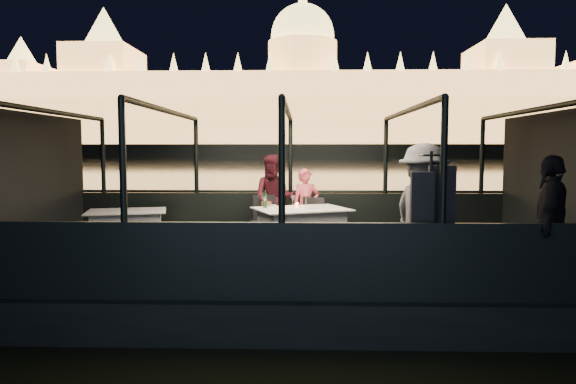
{
  "coord_description": "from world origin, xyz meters",
  "views": [
    {
      "loc": [
        0.24,
        -7.74,
        2.21
      ],
      "look_at": [
        0.0,
        0.4,
        1.55
      ],
      "focal_mm": 32.0,
      "sensor_mm": 36.0,
      "label": 1
    }
  ],
  "objects_px": {
    "chair_port_left": "(263,221)",
    "passenger_dark": "(551,224)",
    "passenger_stripe": "(423,216)",
    "wine_bottle": "(265,199)",
    "chair_port_right": "(314,223)",
    "person_man_maroon": "(274,203)",
    "dining_table_central": "(301,231)",
    "person_woman_coral": "(306,203)",
    "dining_table_aft": "(127,228)",
    "coat_stand": "(430,220)"
  },
  "relations": [
    {
      "from": "chair_port_left",
      "to": "passenger_dark",
      "type": "relative_size",
      "value": 0.53
    },
    {
      "from": "passenger_stripe",
      "to": "wine_bottle",
      "type": "height_order",
      "value": "passenger_stripe"
    },
    {
      "from": "chair_port_right",
      "to": "passenger_stripe",
      "type": "xyz_separation_m",
      "value": [
        1.38,
        -2.21,
        0.4
      ]
    },
    {
      "from": "person_man_maroon",
      "to": "passenger_stripe",
      "type": "height_order",
      "value": "passenger_stripe"
    },
    {
      "from": "dining_table_central",
      "to": "chair_port_left",
      "type": "bearing_deg",
      "value": 131.98
    },
    {
      "from": "chair_port_right",
      "to": "person_woman_coral",
      "type": "relative_size",
      "value": 0.63
    },
    {
      "from": "dining_table_central",
      "to": "dining_table_aft",
      "type": "distance_m",
      "value": 2.99
    },
    {
      "from": "wine_bottle",
      "to": "dining_table_aft",
      "type": "bearing_deg",
      "value": 175.83
    },
    {
      "from": "passenger_dark",
      "to": "dining_table_central",
      "type": "bearing_deg",
      "value": -96.49
    },
    {
      "from": "coat_stand",
      "to": "wine_bottle",
      "type": "height_order",
      "value": "coat_stand"
    },
    {
      "from": "coat_stand",
      "to": "wine_bottle",
      "type": "xyz_separation_m",
      "value": [
        -2.11,
        2.44,
        0.02
      ]
    },
    {
      "from": "passenger_dark",
      "to": "chair_port_right",
      "type": "bearing_deg",
      "value": -105.15
    },
    {
      "from": "person_man_maroon",
      "to": "passenger_dark",
      "type": "bearing_deg",
      "value": -37.8
    },
    {
      "from": "chair_port_right",
      "to": "wine_bottle",
      "type": "height_order",
      "value": "wine_bottle"
    },
    {
      "from": "person_woman_coral",
      "to": "chair_port_right",
      "type": "bearing_deg",
      "value": -81.83
    },
    {
      "from": "dining_table_central",
      "to": "chair_port_right",
      "type": "relative_size",
      "value": 1.67
    },
    {
      "from": "chair_port_right",
      "to": "passenger_dark",
      "type": "xyz_separation_m",
      "value": [
        2.72,
        -2.87,
        0.4
      ]
    },
    {
      "from": "coat_stand",
      "to": "wine_bottle",
      "type": "distance_m",
      "value": 3.22
    },
    {
      "from": "coat_stand",
      "to": "passenger_dark",
      "type": "distance_m",
      "value": 1.43
    },
    {
      "from": "person_woman_coral",
      "to": "passenger_dark",
      "type": "distance_m",
      "value": 4.32
    },
    {
      "from": "person_man_maroon",
      "to": "passenger_dark",
      "type": "height_order",
      "value": "passenger_dark"
    },
    {
      "from": "passenger_stripe",
      "to": "passenger_dark",
      "type": "xyz_separation_m",
      "value": [
        1.34,
        -0.66,
        0.0
      ]
    },
    {
      "from": "wine_bottle",
      "to": "person_woman_coral",
      "type": "bearing_deg",
      "value": 51.98
    },
    {
      "from": "dining_table_central",
      "to": "dining_table_aft",
      "type": "bearing_deg",
      "value": 175.03
    },
    {
      "from": "dining_table_aft",
      "to": "dining_table_central",
      "type": "bearing_deg",
      "value": -4.97
    },
    {
      "from": "dining_table_aft",
      "to": "passenger_stripe",
      "type": "bearing_deg",
      "value": -22.38
    },
    {
      "from": "chair_port_left",
      "to": "person_woman_coral",
      "type": "height_order",
      "value": "person_woman_coral"
    },
    {
      "from": "wine_bottle",
      "to": "coat_stand",
      "type": "bearing_deg",
      "value": -49.05
    },
    {
      "from": "coat_stand",
      "to": "person_woman_coral",
      "type": "height_order",
      "value": "coat_stand"
    },
    {
      "from": "dining_table_central",
      "to": "passenger_stripe",
      "type": "bearing_deg",
      "value": -45.47
    },
    {
      "from": "chair_port_left",
      "to": "chair_port_right",
      "type": "bearing_deg",
      "value": -27.65
    },
    {
      "from": "dining_table_aft",
      "to": "passenger_dark",
      "type": "bearing_deg",
      "value": -23.26
    },
    {
      "from": "dining_table_central",
      "to": "dining_table_aft",
      "type": "height_order",
      "value": "dining_table_central"
    },
    {
      "from": "dining_table_central",
      "to": "passenger_stripe",
      "type": "relative_size",
      "value": 0.8
    },
    {
      "from": "dining_table_central",
      "to": "chair_port_right",
      "type": "distance_m",
      "value": 0.63
    },
    {
      "from": "person_woman_coral",
      "to": "wine_bottle",
      "type": "distance_m",
      "value": 1.12
    },
    {
      "from": "person_woman_coral",
      "to": "coat_stand",
      "type": "bearing_deg",
      "value": -78.69
    },
    {
      "from": "passenger_stripe",
      "to": "passenger_dark",
      "type": "relative_size",
      "value": 1.09
    },
    {
      "from": "passenger_stripe",
      "to": "passenger_dark",
      "type": "distance_m",
      "value": 1.49
    },
    {
      "from": "chair_port_left",
      "to": "passenger_dark",
      "type": "xyz_separation_m",
      "value": [
        3.62,
        -3.05,
        0.4
      ]
    },
    {
      "from": "dining_table_aft",
      "to": "person_man_maroon",
      "type": "xyz_separation_m",
      "value": [
        2.48,
        0.79,
        0.36
      ]
    },
    {
      "from": "chair_port_left",
      "to": "wine_bottle",
      "type": "height_order",
      "value": "wine_bottle"
    },
    {
      "from": "coat_stand",
      "to": "passenger_dark",
      "type": "relative_size",
      "value": 1.02
    },
    {
      "from": "person_woman_coral",
      "to": "passenger_stripe",
      "type": "distance_m",
      "value": 3.0
    },
    {
      "from": "coat_stand",
      "to": "passenger_dark",
      "type": "xyz_separation_m",
      "value": [
        1.43,
        0.07,
        -0.05
      ]
    },
    {
      "from": "dining_table_central",
      "to": "passenger_stripe",
      "type": "xyz_separation_m",
      "value": [
        1.6,
        -1.63,
        0.47
      ]
    },
    {
      "from": "chair_port_left",
      "to": "chair_port_right",
      "type": "relative_size",
      "value": 1.02
    },
    {
      "from": "person_man_maroon",
      "to": "wine_bottle",
      "type": "distance_m",
      "value": 0.98
    },
    {
      "from": "coat_stand",
      "to": "person_man_maroon",
      "type": "height_order",
      "value": "coat_stand"
    },
    {
      "from": "dining_table_central",
      "to": "chair_port_right",
      "type": "height_order",
      "value": "chair_port_right"
    }
  ]
}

